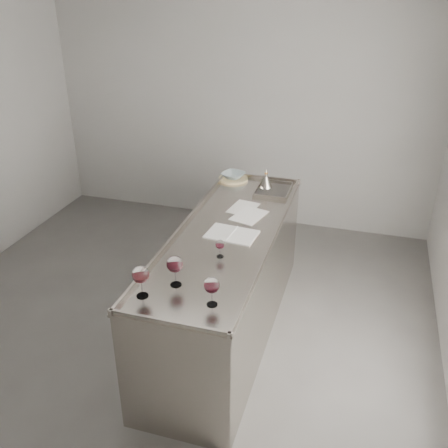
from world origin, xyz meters
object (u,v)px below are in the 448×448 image
(wine_glass_middle, at_px, (175,265))
(wine_glass_small, at_px, (220,245))
(counter, at_px, (227,283))
(wine_glass_right, at_px, (212,286))
(ceramic_bowl, at_px, (233,175))
(wine_glass_left, at_px, (141,275))
(notebook, at_px, (232,234))
(wine_funnel, at_px, (266,182))

(wine_glass_middle, relative_size, wine_glass_small, 1.59)
(counter, bearing_deg, wine_glass_middle, -98.10)
(wine_glass_right, xyz_separation_m, ceramic_bowl, (-0.44, 2.01, -0.09))
(wine_glass_right, bearing_deg, wine_glass_left, -175.00)
(counter, distance_m, notebook, 0.48)
(counter, xyz_separation_m, notebook, (0.04, -0.03, 0.47))
(wine_glass_small, height_order, wine_funnel, wine_funnel)
(counter, bearing_deg, ceramic_bowl, 103.41)
(wine_glass_middle, xyz_separation_m, wine_funnel, (0.20, 1.78, -0.09))
(wine_funnel, bearing_deg, wine_glass_left, -100.25)
(wine_glass_middle, relative_size, ceramic_bowl, 0.98)
(notebook, bearing_deg, wine_glass_small, -83.08)
(counter, distance_m, wine_glass_small, 0.67)
(counter, distance_m, wine_glass_right, 1.13)
(notebook, height_order, wine_funnel, wine_funnel)
(notebook, xyz_separation_m, wine_funnel, (0.04, 1.01, 0.05))
(wine_glass_middle, distance_m, wine_funnel, 1.79)
(wine_glass_small, relative_size, notebook, 0.33)
(wine_glass_right, distance_m, notebook, 0.92)
(wine_glass_right, bearing_deg, wine_funnel, 92.75)
(ceramic_bowl, xyz_separation_m, wine_funnel, (0.34, -0.09, 0.01))
(notebook, bearing_deg, wine_glass_middle, -96.59)
(ceramic_bowl, bearing_deg, counter, -76.59)
(counter, xyz_separation_m, ceramic_bowl, (-0.26, 1.08, 0.51))
(counter, height_order, ceramic_bowl, ceramic_bowl)
(counter, height_order, wine_glass_middle, wine_glass_middle)
(wine_glass_right, relative_size, notebook, 0.48)
(wine_glass_middle, xyz_separation_m, notebook, (0.16, 0.77, -0.14))
(wine_glass_right, height_order, wine_glass_small, wine_glass_right)
(wine_glass_left, height_order, notebook, wine_glass_left)
(wine_glass_left, bearing_deg, counter, 74.61)
(counter, distance_m, wine_glass_left, 1.18)
(wine_glass_left, bearing_deg, wine_glass_middle, 48.90)
(wine_glass_middle, distance_m, ceramic_bowl, 1.88)
(ceramic_bowl, bearing_deg, wine_glass_small, -77.82)
(notebook, xyz_separation_m, ceramic_bowl, (-0.30, 1.11, 0.04))
(wine_glass_left, bearing_deg, ceramic_bowl, 89.71)
(wine_glass_right, xyz_separation_m, wine_glass_small, (-0.12, 0.56, -0.04))
(counter, bearing_deg, notebook, -32.46)
(ceramic_bowl, height_order, wine_funnel, wine_funnel)
(wine_glass_middle, bearing_deg, counter, 81.90)
(notebook, bearing_deg, wine_funnel, 92.56)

